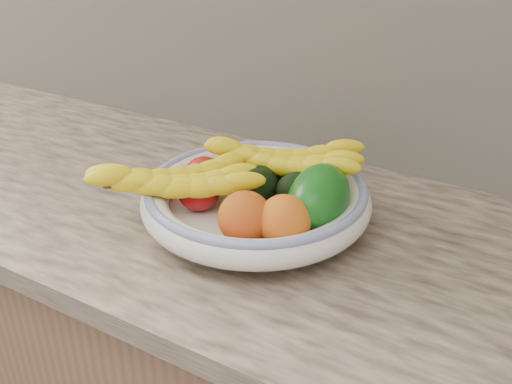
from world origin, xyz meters
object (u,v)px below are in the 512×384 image
object	(u,v)px
fruit_bowl	(256,198)
banana_bunch_front	(176,185)
banana_bunch_back	(282,164)
green_mango	(319,198)

from	to	relation	value
fruit_bowl	banana_bunch_front	distance (m)	0.14
banana_bunch_back	banana_bunch_front	world-z (taller)	banana_bunch_back
fruit_bowl	green_mango	xyz separation A→B (m)	(0.11, 0.01, 0.03)
banana_bunch_front	fruit_bowl	bearing A→B (deg)	-8.78
banana_bunch_back	green_mango	bearing A→B (deg)	-49.03
banana_bunch_back	fruit_bowl	bearing A→B (deg)	-118.70
fruit_bowl	banana_bunch_back	size ratio (longest dim) A/B	1.32
fruit_bowl	banana_bunch_back	world-z (taller)	banana_bunch_back
banana_bunch_front	green_mango	bearing A→B (deg)	-23.96
green_mango	fruit_bowl	bearing A→B (deg)	174.61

